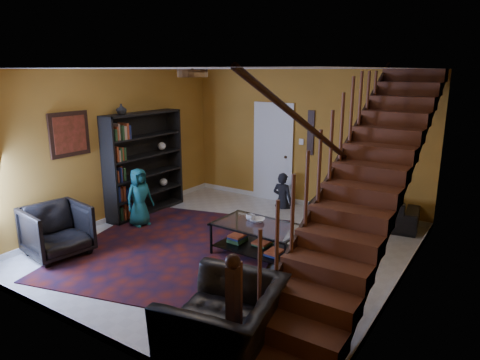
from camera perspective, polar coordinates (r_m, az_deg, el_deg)
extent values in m
plane|color=beige|center=(6.97, -1.52, -9.05)|extent=(5.50, 5.50, 0.00)
plane|color=#C0812A|center=(8.90, 8.54, 5.37)|extent=(5.20, 0.00, 5.20)
plane|color=#C0812A|center=(4.63, -21.35, -3.92)|extent=(5.20, 0.00, 5.20)
plane|color=#C0812A|center=(8.27, -16.64, 4.24)|extent=(0.00, 5.50, 5.50)
plane|color=#C0812A|center=(5.54, 21.16, -0.98)|extent=(0.00, 5.50, 5.50)
plane|color=white|center=(6.39, -1.69, 14.63)|extent=(5.50, 5.50, 0.00)
cube|color=silver|center=(9.20, 8.20, -2.96)|extent=(5.20, 0.02, 0.10)
cube|color=silver|center=(8.59, -15.95, -4.65)|extent=(0.02, 5.50, 0.10)
cube|color=#C0812A|center=(5.66, 16.41, -1.09)|extent=(0.95, 4.92, 2.83)
cube|color=black|center=(5.78, 12.16, 0.32)|extent=(0.04, 5.02, 3.02)
cylinder|color=black|center=(5.68, 12.68, 4.68)|extent=(0.07, 4.20, 2.44)
cube|color=black|center=(4.11, -0.95, -18.40)|extent=(0.10, 0.10, 1.10)
cube|color=black|center=(8.60, -12.58, 2.16)|extent=(0.35, 1.80, 2.00)
cube|color=black|center=(8.75, -12.36, -1.69)|extent=(0.35, 1.72, 0.03)
cube|color=black|center=(8.57, -12.64, 3.20)|extent=(0.35, 1.72, 0.03)
cube|color=silver|center=(9.25, 4.45, 3.47)|extent=(0.82, 0.05, 2.05)
cube|color=maroon|center=(7.65, -21.79, 5.69)|extent=(0.04, 0.74, 0.74)
cube|color=black|center=(8.80, 9.41, 6.22)|extent=(0.14, 0.03, 0.90)
cylinder|color=#3F2814|center=(5.75, -6.36, 13.97)|extent=(0.40, 0.40, 0.10)
cube|color=#4E150D|center=(7.06, -8.31, -8.81)|extent=(3.92, 4.23, 0.02)
imported|color=black|center=(8.26, 16.15, -3.78)|extent=(2.00, 1.00, 0.56)
imported|color=black|center=(7.14, -23.22, -6.24)|extent=(1.01, 0.99, 0.80)
imported|color=black|center=(4.40, -2.07, -18.60)|extent=(1.22, 1.33, 0.76)
imported|color=black|center=(8.94, 5.67, -2.75)|extent=(0.44, 0.30, 1.19)
imported|color=black|center=(8.32, 16.50, -4.43)|extent=(0.63, 0.50, 1.24)
imported|color=#164E55|center=(7.98, -13.27, -2.27)|extent=(0.45, 0.59, 1.08)
cube|color=black|center=(6.66, -3.87, -7.89)|extent=(0.03, 0.03, 0.50)
cube|color=black|center=(6.04, 6.05, -10.38)|extent=(0.03, 0.03, 0.50)
cube|color=black|center=(7.21, -0.42, -6.08)|extent=(0.03, 0.03, 0.50)
cube|color=black|center=(6.64, 8.92, -8.12)|extent=(0.03, 0.03, 0.50)
cube|color=black|center=(6.66, 2.50, -8.99)|extent=(1.31, 0.78, 0.02)
cube|color=silver|center=(6.52, 2.54, -6.02)|extent=(1.38, 0.85, 0.02)
imported|color=#999999|center=(6.69, 1.31, -4.96)|extent=(0.14, 0.14, 0.09)
imported|color=#999999|center=(6.65, 1.61, -5.08)|extent=(0.12, 0.12, 0.09)
imported|color=#999999|center=(6.62, 2.34, -5.37)|extent=(0.29, 0.29, 0.06)
imported|color=#999999|center=(8.10, -15.54, 9.09)|extent=(0.18, 0.18, 0.19)
cylinder|color=red|center=(7.34, -22.45, -8.15)|extent=(0.15, 0.15, 0.15)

